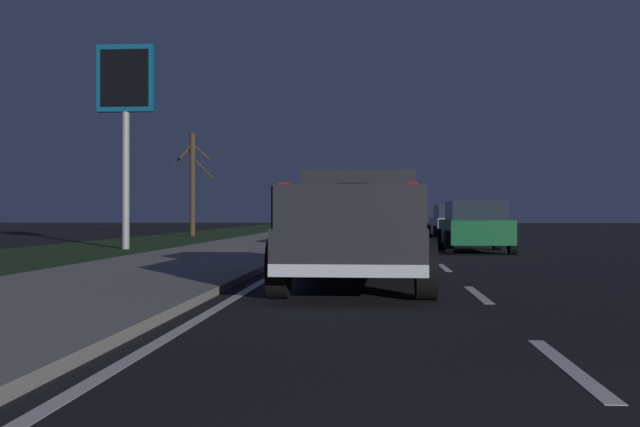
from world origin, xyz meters
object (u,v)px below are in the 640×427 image
object	(u,v)px
sedan_silver	(454,223)
bare_tree_far	(193,182)
pickup_truck	(358,225)
sedan_green	(474,226)
sedan_blue	(362,225)
gas_price_sign	(126,96)

from	to	relation	value
sedan_silver	bare_tree_far	distance (m)	14.47
sedan_silver	pickup_truck	bearing A→B (deg)	170.27
sedan_green	sedan_silver	bearing A→B (deg)	-2.01
bare_tree_far	pickup_truck	bearing A→B (deg)	-161.32
bare_tree_far	sedan_green	bearing A→B (deg)	-141.76
pickup_truck	sedan_blue	bearing A→B (deg)	0.83
pickup_truck	gas_price_sign	bearing A→B (deg)	32.24
pickup_truck	bare_tree_far	distance (m)	28.89
pickup_truck	gas_price_sign	world-z (taller)	gas_price_sign
pickup_truck	gas_price_sign	size ratio (longest dim) A/B	0.81
sedan_silver	sedan_blue	bearing A→B (deg)	155.36
sedan_blue	sedan_green	distance (m)	3.66
sedan_blue	bare_tree_far	size ratio (longest dim) A/B	0.83
sedan_green	pickup_truck	bearing A→B (deg)	164.14
gas_price_sign	bare_tree_far	bearing A→B (deg)	5.09
sedan_blue	sedan_silver	world-z (taller)	same
sedan_green	bare_tree_far	size ratio (longest dim) A/B	0.83
sedan_blue	gas_price_sign	distance (m)	8.82
sedan_blue	gas_price_sign	size ratio (longest dim) A/B	0.66
pickup_truck	sedan_silver	xyz separation A→B (m)	(20.92, -3.59, -0.20)
pickup_truck	sedan_silver	size ratio (longest dim) A/B	1.23
gas_price_sign	sedan_silver	bearing A→B (deg)	-53.97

